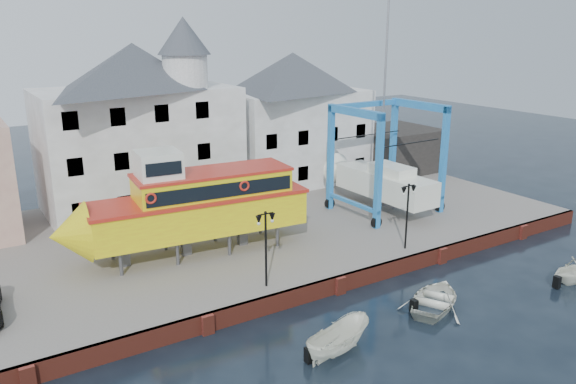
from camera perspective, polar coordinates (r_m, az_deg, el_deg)
ground at (r=31.92m, az=5.24°, el=-10.21°), size 140.00×140.00×0.00m
hardstanding at (r=40.27m, az=-4.24°, el=-3.63°), size 44.00×22.00×1.00m
quay_wall at (r=31.77m, az=5.15°, el=-9.34°), size 44.00×0.47×1.00m
building_white_main at (r=43.41m, az=-14.81°, el=6.68°), size 14.00×8.30×14.00m
building_white_right at (r=49.89m, az=0.48°, el=7.55°), size 12.00×8.00×11.20m
shed_dark at (r=55.00m, az=10.45°, el=4.30°), size 8.00×7.00×4.00m
lamp_post_left at (r=29.13m, az=-2.29°, el=-3.87°), size 1.12×0.32×4.20m
lamp_post_right at (r=34.91m, az=12.10°, el=-0.77°), size 1.12×0.32×4.20m
tour_boat at (r=33.83m, az=-10.45°, el=-1.39°), size 15.27×4.83×6.54m
travel_lift at (r=42.95m, az=9.04°, el=1.73°), size 7.30×10.19×15.28m
motorboat_a at (r=26.73m, az=5.06°, el=-15.91°), size 4.11×2.27×1.50m
motorboat_b at (r=31.55m, az=14.74°, el=-11.06°), size 5.60×5.09×0.95m
motorboat_c at (r=37.04m, az=26.93°, el=-8.14°), size 3.53×3.15×1.68m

